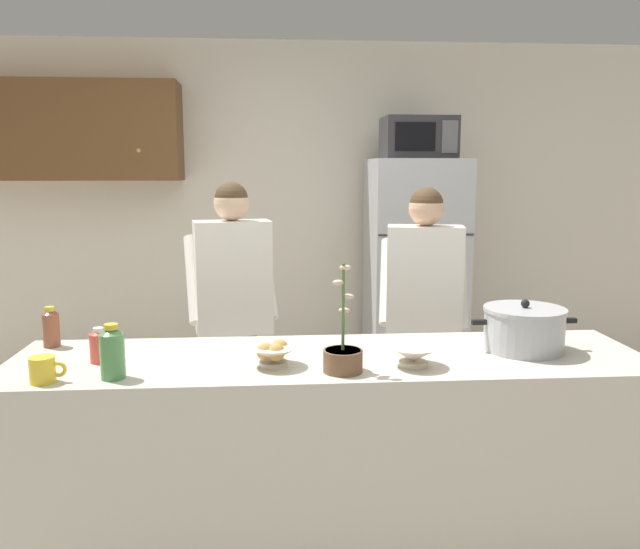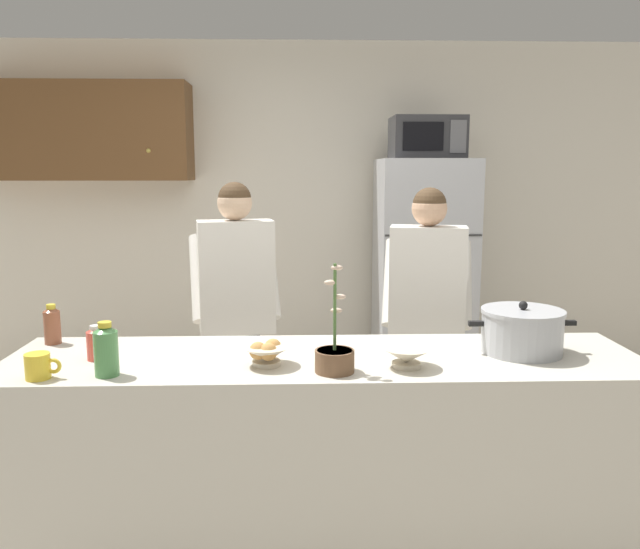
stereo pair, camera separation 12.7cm
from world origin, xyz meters
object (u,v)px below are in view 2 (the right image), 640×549
(person_near_pot, at_px, (236,293))
(bottle_near_edge, at_px, (96,343))
(bread_bowl, at_px, (266,353))
(empty_bowl, at_px, (406,356))
(person_by_sink, at_px, (427,300))
(bottle_mid_counter, at_px, (52,324))
(refrigerator, at_px, (422,285))
(potted_orchid, at_px, (335,356))
(microwave, at_px, (427,138))
(cooking_pot, at_px, (522,331))
(bottle_far_corner, at_px, (106,350))
(coffee_mug, at_px, (39,366))

(person_near_pot, distance_m, bottle_near_edge, 1.08)
(bread_bowl, relative_size, empty_bowl, 0.99)
(person_by_sink, height_order, empty_bowl, person_by_sink)
(bottle_mid_counter, bearing_deg, bread_bowl, -20.28)
(bottle_mid_counter, bearing_deg, refrigerator, 39.63)
(refrigerator, relative_size, bottle_near_edge, 12.40)
(bread_bowl, height_order, potted_orchid, potted_orchid)
(microwave, xyz_separation_m, bottle_mid_counter, (-1.95, -1.59, -0.89))
(person_by_sink, bearing_deg, potted_orchid, -118.39)
(person_near_pot, distance_m, cooking_pot, 1.58)
(person_by_sink, distance_m, bottle_mid_counter, 1.87)
(person_near_pot, height_order, bottle_far_corner, person_near_pot)
(cooking_pot, height_order, bottle_mid_counter, cooking_pot)
(cooking_pot, height_order, bottle_far_corner, cooking_pot)
(cooking_pot, distance_m, bottle_far_corner, 1.66)
(empty_bowl, relative_size, bottle_near_edge, 1.43)
(bottle_far_corner, distance_m, potted_orchid, 0.85)
(person_near_pot, relative_size, bottle_near_edge, 11.42)
(refrigerator, height_order, bottle_near_edge, refrigerator)
(cooking_pot, bearing_deg, person_by_sink, 106.53)
(microwave, distance_m, bread_bowl, 2.37)
(cooking_pot, relative_size, coffee_mug, 3.44)
(empty_bowl, bearing_deg, person_by_sink, 74.28)
(microwave, height_order, bottle_mid_counter, microwave)
(coffee_mug, bearing_deg, bottle_far_corner, 6.71)
(microwave, xyz_separation_m, empty_bowl, (-0.45, -1.99, -0.93))
(person_near_pot, bearing_deg, bread_bowl, -78.50)
(bottle_mid_counter, bearing_deg, potted_orchid, -19.81)
(cooking_pot, bearing_deg, bottle_far_corner, -171.40)
(person_by_sink, bearing_deg, empty_bowl, -105.72)
(person_near_pot, height_order, bottle_near_edge, person_near_pot)
(coffee_mug, height_order, potted_orchid, potted_orchid)
(refrigerator, relative_size, bread_bowl, 8.74)
(refrigerator, xyz_separation_m, person_near_pot, (-1.22, -0.89, 0.13))
(person_near_pot, xyz_separation_m, bottle_mid_counter, (-0.74, -0.72, 0.00))
(potted_orchid, bearing_deg, coffee_mug, -177.70)
(person_by_sink, height_order, bottle_far_corner, person_by_sink)
(empty_bowl, distance_m, potted_orchid, 0.28)
(coffee_mug, relative_size, empty_bowl, 0.65)
(bottle_near_edge, bearing_deg, bottle_mid_counter, 136.97)
(cooking_pot, relative_size, bottle_near_edge, 3.19)
(coffee_mug, bearing_deg, person_by_sink, 33.20)
(refrigerator, height_order, empty_bowl, refrigerator)
(person_by_sink, distance_m, bread_bowl, 1.25)
(person_by_sink, height_order, bottle_near_edge, person_by_sink)
(refrigerator, bearing_deg, person_by_sink, -99.83)
(empty_bowl, bearing_deg, cooking_pot, 19.85)
(refrigerator, xyz_separation_m, bottle_mid_counter, (-1.95, -1.62, 0.13))
(coffee_mug, distance_m, bread_bowl, 0.83)
(microwave, bearing_deg, bread_bowl, -117.10)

